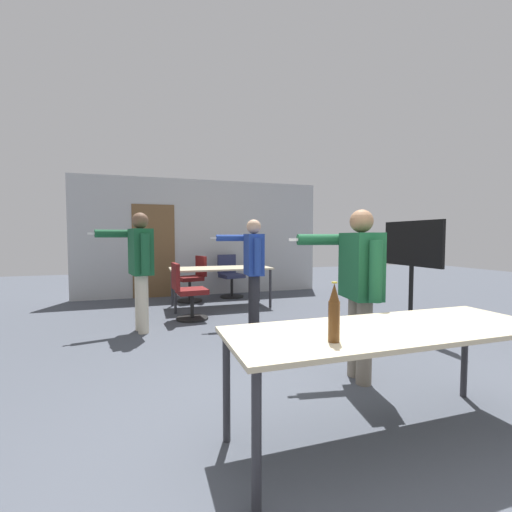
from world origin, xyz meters
TOP-DOWN VIEW (x-y plane):
  - ground_plane at (0.00, 0.00)m, footprint 24.00×24.00m
  - back_wall at (-0.03, 6.41)m, footprint 5.60×0.12m
  - conference_table_near at (0.23, 0.32)m, footprint 2.16×0.75m
  - conference_table_far at (0.09, 4.91)m, footprint 1.89×0.82m
  - tv_screen at (2.25, 2.34)m, footprint 0.44×1.07m
  - person_right_polo at (0.24, 3.34)m, footprint 0.73×0.65m
  - person_far_watching at (-1.35, 3.54)m, footprint 0.87×0.67m
  - person_left_plaid at (0.60, 1.20)m, footprint 0.73×0.75m
  - office_chair_far_left at (-0.65, 4.05)m, footprint 0.57×0.52m
  - office_chair_near_pushed at (0.52, 5.91)m, footprint 0.55×0.60m
  - office_chair_far_right at (-0.34, 5.64)m, footprint 0.62×0.58m
  - beer_bottle at (-0.28, 0.16)m, footprint 0.07×0.07m

SIDE VIEW (x-z plane):
  - ground_plane at x=0.00m, z-range 0.00..0.00m
  - office_chair_far_left at x=-0.65m, z-range -0.03..0.89m
  - office_chair_far_right at x=-0.34m, z-range -0.03..0.91m
  - office_chair_near_pushed at x=0.52m, z-range -0.03..0.91m
  - conference_table_far at x=0.09m, z-range 0.31..1.06m
  - conference_table_near at x=0.23m, z-range 0.31..1.07m
  - beer_bottle at x=-0.28m, z-range 0.74..1.08m
  - person_left_plaid at x=0.60m, z-range 0.15..1.75m
  - person_right_polo at x=0.24m, z-range 0.16..1.76m
  - tv_screen at x=2.25m, z-range 0.18..1.75m
  - person_far_watching at x=-1.35m, z-range 0.16..1.84m
  - back_wall at x=-0.03m, z-range -0.01..2.63m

